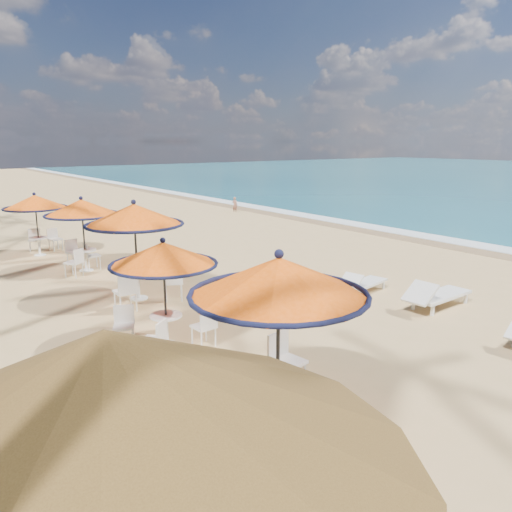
{
  "coord_description": "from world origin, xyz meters",
  "views": [
    {
      "loc": [
        -9.7,
        -5.26,
        4.11
      ],
      "look_at": [
        -2.14,
        4.89,
        1.2
      ],
      "focal_mm": 35.0,
      "sensor_mm": 36.0,
      "label": 1
    }
  ],
  "objects": [
    {
      "name": "station_0",
      "position": [
        -5.47,
        -0.03,
        2.04
      ],
      "size": [
        2.56,
        2.56,
        2.68
      ],
      "color": "black",
      "rests_on": "ground"
    },
    {
      "name": "station_4",
      "position": [
        -5.33,
        14.01,
        1.78
      ],
      "size": [
        2.23,
        2.31,
        2.33
      ],
      "color": "black",
      "rests_on": "ground"
    },
    {
      "name": "palapa",
      "position": [
        -8.78,
        -2.54,
        2.55
      ],
      "size": [
        3.99,
        3.99,
        3.05
      ],
      "color": "brown",
      "rests_on": "ground"
    },
    {
      "name": "lounger_far",
      "position": [
        0.53,
        3.61,
        0.3
      ],
      "size": [
        1.89,
        0.9,
        0.65
      ],
      "rotation": [
        0.0,
        0.0,
        0.19
      ],
      "color": "silver",
      "rests_on": "ground"
    },
    {
      "name": "lounger_mid",
      "position": [
        1.07,
        1.64,
        0.36
      ],
      "size": [
        2.17,
        0.73,
        0.77
      ],
      "rotation": [
        0.0,
        0.0,
        0.03
      ],
      "color": "silver",
      "rests_on": "ground"
    },
    {
      "name": "station_1",
      "position": [
        -5.45,
        3.55,
        1.66
      ],
      "size": [
        2.18,
        2.18,
        2.27
      ],
      "color": "black",
      "rests_on": "ground"
    },
    {
      "name": "station_3",
      "position": [
        -4.76,
        10.69,
        1.78
      ],
      "size": [
        2.33,
        2.38,
        2.43
      ],
      "color": "black",
      "rests_on": "ground"
    },
    {
      "name": "wetsand_band",
      "position": [
        8.4,
        10.0,
        0.0
      ],
      "size": [
        1.4,
        140.0,
        0.02
      ],
      "primitive_type": "cube",
      "color": "olive",
      "rests_on": "ground"
    },
    {
      "name": "foam_strip",
      "position": [
        9.3,
        10.0,
        0.0
      ],
      "size": [
        1.2,
        140.0,
        0.04
      ],
      "primitive_type": "cube",
      "color": "white",
      "rests_on": "ground"
    },
    {
      "name": "ground",
      "position": [
        0.0,
        0.0,
        0.0
      ],
      "size": [
        160.0,
        160.0,
        0.0
      ],
      "primitive_type": "plane",
      "color": "tan",
      "rests_on": "ground"
    },
    {
      "name": "person",
      "position": [
        6.98,
        19.24,
        0.48
      ],
      "size": [
        0.34,
        0.41,
        0.95
      ],
      "primitive_type": "imported",
      "rotation": [
        0.0,
        0.0,
        1.95
      ],
      "color": "#925D4A",
      "rests_on": "ground"
    },
    {
      "name": "station_2",
      "position": [
        -4.6,
        6.77,
        2.03
      ],
      "size": [
        2.55,
        2.55,
        2.66
      ],
      "color": "black",
      "rests_on": "ground"
    }
  ]
}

